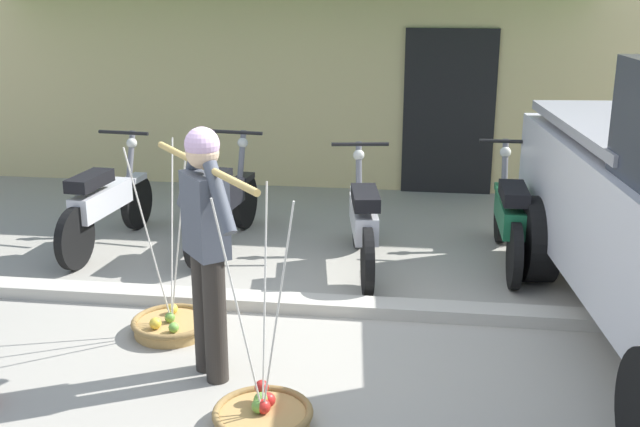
# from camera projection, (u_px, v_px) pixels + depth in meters

# --- Properties ---
(ground_plane) EXTENTS (90.00, 90.00, 0.00)m
(ground_plane) POSITION_uv_depth(u_px,v_px,m) (281.00, 348.00, 5.61)
(ground_plane) COLOR #9E998C
(sidewalk_curb) EXTENTS (20.00, 0.24, 0.10)m
(sidewalk_curb) POSITION_uv_depth(u_px,v_px,m) (297.00, 303.00, 6.26)
(sidewalk_curb) COLOR #BAB4A5
(sidewalk_curb) RESTS_ON ground
(fruit_vendor) EXTENTS (0.98, 1.19, 1.70)m
(fruit_vendor) POSITION_uv_depth(u_px,v_px,m) (206.00, 238.00, 4.96)
(fruit_vendor) COLOR #2D2823
(fruit_vendor) RESTS_ON ground
(fruit_basket_left_side) EXTENTS (0.61, 0.61, 1.45)m
(fruit_basket_left_side) POSITION_uv_depth(u_px,v_px,m) (263.00, 414.00, 4.62)
(fruit_basket_left_side) COLOR #B2894C
(fruit_basket_left_side) RESTS_ON ground
(fruit_basket_right_side) EXTENTS (0.61, 0.61, 1.45)m
(fruit_basket_right_side) POSITION_uv_depth(u_px,v_px,m) (172.00, 324.00, 5.84)
(fruit_basket_right_side) COLOR #B2894C
(fruit_basket_right_side) RESTS_ON ground
(motorcycle_nearest_shop) EXTENTS (0.54, 1.82, 1.09)m
(motorcycle_nearest_shop) POSITION_uv_depth(u_px,v_px,m) (105.00, 204.00, 7.56)
(motorcycle_nearest_shop) COLOR black
(motorcycle_nearest_shop) RESTS_ON ground
(motorcycle_second_in_row) EXTENTS (0.54, 1.82, 1.09)m
(motorcycle_second_in_row) POSITION_uv_depth(u_px,v_px,m) (222.00, 204.00, 7.58)
(motorcycle_second_in_row) COLOR black
(motorcycle_second_in_row) RESTS_ON ground
(motorcycle_third_in_row) EXTENTS (0.54, 1.81, 1.09)m
(motorcycle_third_in_row) POSITION_uv_depth(u_px,v_px,m) (363.00, 222.00, 7.01)
(motorcycle_third_in_row) COLOR black
(motorcycle_third_in_row) RESTS_ON ground
(motorcycle_end_of_row) EXTENTS (0.54, 1.82, 1.09)m
(motorcycle_end_of_row) POSITION_uv_depth(u_px,v_px,m) (509.00, 217.00, 7.14)
(motorcycle_end_of_row) COLOR black
(motorcycle_end_of_row) RESTS_ON ground
(storefront_building) EXTENTS (13.00, 6.00, 4.20)m
(storefront_building) POSITION_uv_depth(u_px,v_px,m) (318.00, 10.00, 11.69)
(storefront_building) COLOR #DBC684
(storefront_building) RESTS_ON ground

